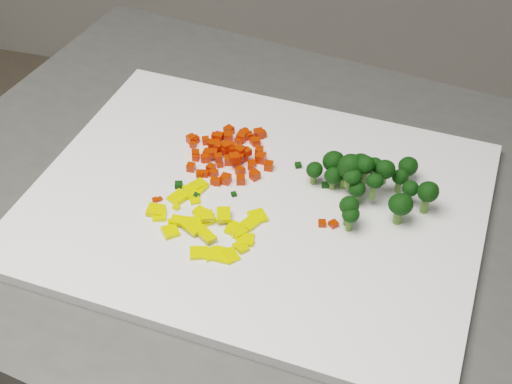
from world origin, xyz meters
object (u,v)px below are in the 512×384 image
(pepper_pile, at_px, (204,217))
(cutting_board, at_px, (256,203))
(carrot_pile, at_px, (230,145))
(broccoli_pile, at_px, (368,180))

(pepper_pile, bearing_deg, cutting_board, 50.39)
(carrot_pile, distance_m, broccoli_pile, 0.17)
(broccoli_pile, bearing_deg, pepper_pile, -153.35)
(pepper_pile, distance_m, broccoli_pile, 0.18)
(carrot_pile, bearing_deg, cutting_board, -52.34)
(cutting_board, height_order, carrot_pile, carrot_pile)
(pepper_pile, relative_size, broccoli_pile, 0.97)
(carrot_pile, xyz_separation_m, broccoli_pile, (0.17, -0.04, 0.02))
(cutting_board, distance_m, broccoli_pile, 0.13)
(carrot_pile, bearing_deg, pepper_pile, -86.49)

